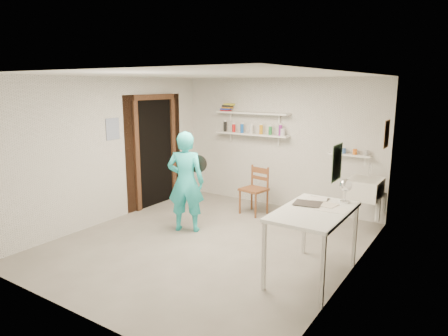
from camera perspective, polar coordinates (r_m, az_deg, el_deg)
The scene contains 27 objects.
floor at distance 5.96m, azimuth -2.14°, elevation -10.69°, with size 4.00×4.50×0.02m, color slate.
ceiling at distance 5.51m, azimuth -2.34°, elevation 13.25°, with size 4.00×4.50×0.02m, color silver.
wall_back at distance 7.54m, azimuth 7.77°, elevation 3.53°, with size 4.00×0.02×2.40m, color silver.
wall_front at distance 4.04m, azimuth -21.18°, elevation -4.37°, with size 4.00×0.02×2.40m, color silver.
wall_left at distance 6.96m, azimuth -15.88°, elevation 2.50°, with size 0.02×4.50×2.40m, color silver.
wall_right at distance 4.76m, azimuth 17.90°, elevation -1.76°, with size 0.02×4.50×2.40m, color silver.
doorway_recess at distance 7.69m, azimuth -9.81°, elevation 2.12°, with size 0.02×0.90×2.00m, color black.
corridor_box at distance 8.18m, azimuth -13.48°, elevation 2.89°, with size 1.40×1.50×2.10m, color brown.
door_lintel at distance 7.58m, azimuth -9.98°, elevation 9.96°, with size 0.06×1.05×0.10m, color brown.
door_jamb_near at distance 7.33m, azimuth -12.35°, elevation 1.54°, with size 0.06×0.10×2.00m, color brown.
door_jamb_far at distance 8.05m, azimuth -7.29°, elevation 2.62°, with size 0.06×0.10×2.00m, color brown.
shelf_lower at distance 7.64m, azimuth 3.98°, elevation 4.85°, with size 1.50×0.22×0.03m, color white.
shelf_upper at distance 7.60m, azimuth 4.02°, elevation 7.84°, with size 1.50×0.22×0.03m, color white.
ledge_shelf at distance 7.00m, azimuth 17.44°, elevation 1.80°, with size 0.70×0.14×0.03m, color white.
poster_left at distance 6.93m, azimuth -15.61°, elevation 5.40°, with size 0.01×0.28×0.36m, color #334C7F.
poster_right_a at distance 6.44m, azimuth 22.23°, elevation 4.51°, with size 0.01×0.34×0.42m, color #995933.
poster_right_b at distance 4.19m, azimuth 15.85°, elevation 0.77°, with size 0.01×0.30×0.38m, color #3F724C.
belfast_sink at distance 6.55m, azimuth 19.44°, elevation -2.77°, with size 0.48×0.60×0.30m, color white.
man at distance 6.23m, azimuth -5.48°, elevation -1.98°, with size 0.58×0.38×1.58m, color #28C9CC.
wall_clock at distance 6.28m, azimuth -3.73°, elevation 0.61°, with size 0.28×0.28×0.04m, color beige.
wooden_chair at distance 7.12m, azimuth 4.28°, elevation -3.07°, with size 0.42×0.40×0.89m, color brown.
work_table at distance 4.93m, azimuth 12.51°, elevation -10.52°, with size 0.76×1.26×0.84m, color white.
desk_lamp at distance 5.13m, azimuth 17.01°, elevation -2.36°, with size 0.16×0.16×0.16m, color silver.
spray_cans at distance 7.62m, azimuth 3.99°, elevation 5.59°, with size 1.26×0.06×0.17m.
book_stack at distance 7.88m, azimuth 0.44°, elevation 8.63°, with size 0.26×0.14×0.14m.
ledge_pots at distance 7.00m, azimuth 17.47°, elevation 2.29°, with size 0.48×0.07×0.09m.
papers at distance 4.79m, azimuth 12.74°, elevation -5.75°, with size 0.30×0.22×0.02m.
Camera 1 is at (3.20, -4.49, 2.27)m, focal length 32.00 mm.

